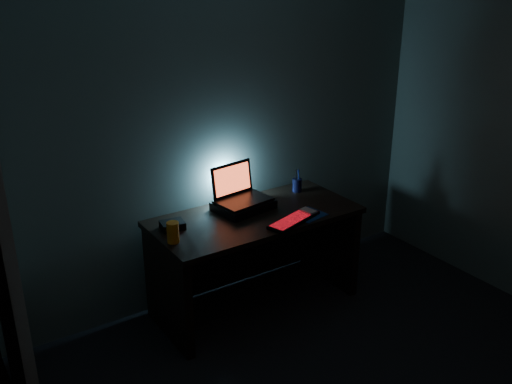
# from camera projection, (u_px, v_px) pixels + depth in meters

# --- Properties ---
(room) EXTENTS (3.50, 4.00, 2.50)m
(room) POSITION_uv_depth(u_px,v_px,m) (448.00, 234.00, 2.63)
(room) COLOR black
(room) RESTS_ON ground
(desk) EXTENTS (1.50, 0.70, 0.75)m
(desk) POSITION_uv_depth(u_px,v_px,m) (251.00, 244.00, 4.21)
(desk) COLOR black
(desk) RESTS_ON ground
(riser) EXTENTS (0.44, 0.35, 0.06)m
(riser) POSITION_uv_depth(u_px,v_px,m) (243.00, 205.00, 4.15)
(riser) COLOR black
(riser) RESTS_ON desk
(laptop) EXTENTS (0.41, 0.33, 0.26)m
(laptop) POSITION_uv_depth(u_px,v_px,m) (239.00, 192.00, 4.15)
(laptop) COLOR black
(laptop) RESTS_ON riser
(keyboard) EXTENTS (0.46, 0.26, 0.03)m
(keyboard) POSITION_uv_depth(u_px,v_px,m) (294.00, 220.00, 3.95)
(keyboard) COLOR black
(keyboard) RESTS_ON desk
(mousepad) EXTENTS (0.25, 0.24, 0.00)m
(mousepad) POSITION_uv_depth(u_px,v_px,m) (308.00, 215.00, 4.07)
(mousepad) COLOR navy
(mousepad) RESTS_ON desk
(mouse) EXTENTS (0.09, 0.12, 0.03)m
(mouse) POSITION_uv_depth(u_px,v_px,m) (308.00, 212.00, 4.06)
(mouse) COLOR gray
(mouse) RESTS_ON mousepad
(pen_cup) EXTENTS (0.10, 0.10, 0.11)m
(pen_cup) POSITION_uv_depth(u_px,v_px,m) (297.00, 185.00, 4.47)
(pen_cup) COLOR black
(pen_cup) RESTS_ON desk
(juice_glass) EXTENTS (0.10, 0.10, 0.14)m
(juice_glass) POSITION_uv_depth(u_px,v_px,m) (173.00, 232.00, 3.64)
(juice_glass) COLOR orange
(juice_glass) RESTS_ON desk
(router) EXTENTS (0.17, 0.15, 0.05)m
(router) POSITION_uv_depth(u_px,v_px,m) (172.00, 225.00, 3.84)
(router) COLOR black
(router) RESTS_ON desk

